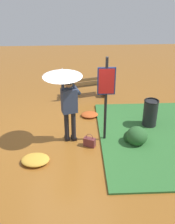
# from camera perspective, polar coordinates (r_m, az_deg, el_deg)

# --- Properties ---
(ground_plane) EXTENTS (18.00, 18.00, 0.00)m
(ground_plane) POSITION_cam_1_polar(r_m,az_deg,el_deg) (7.88, -3.77, -5.21)
(ground_plane) COLOR brown
(person_with_umbrella) EXTENTS (0.96, 0.96, 2.04)m
(person_with_umbrella) POSITION_cam_1_polar(r_m,az_deg,el_deg) (7.05, -4.36, 4.90)
(person_with_umbrella) COLOR black
(person_with_umbrella) RESTS_ON ground_plane
(info_sign_post) EXTENTS (0.44, 0.07, 2.30)m
(info_sign_post) POSITION_cam_1_polar(r_m,az_deg,el_deg) (7.11, 3.68, 4.21)
(info_sign_post) COLOR black
(info_sign_post) RESTS_ON ground_plane
(handbag) EXTENTS (0.33, 0.25, 0.37)m
(handbag) POSITION_cam_1_polar(r_m,az_deg,el_deg) (7.50, 0.40, -5.91)
(handbag) COLOR brown
(handbag) RESTS_ON ground_plane
(park_bench) EXTENTS (1.43, 0.72, 0.75)m
(park_bench) POSITION_cam_1_polar(r_m,az_deg,el_deg) (9.93, -0.24, 5.10)
(park_bench) COLOR black
(park_bench) RESTS_ON ground_plane
(trash_bin) EXTENTS (0.42, 0.42, 0.83)m
(trash_bin) POSITION_cam_1_polar(r_m,az_deg,el_deg) (8.38, 12.25, -0.27)
(trash_bin) COLOR black
(trash_bin) RESTS_ON ground_plane
(shrub_cluster) EXTENTS (0.61, 0.55, 0.50)m
(shrub_cluster) POSITION_cam_1_polar(r_m,az_deg,el_deg) (7.64, 9.42, -4.71)
(shrub_cluster) COLOR #285628
(shrub_cluster) RESTS_ON ground_plane
(leaf_pile_near_person) EXTENTS (0.52, 0.41, 0.11)m
(leaf_pile_near_person) POSITION_cam_1_polar(r_m,az_deg,el_deg) (8.86, 0.42, -0.52)
(leaf_pile_near_person) COLOR #B74C1E
(leaf_pile_near_person) RESTS_ON ground_plane
(leaf_pile_far_path) EXTENTS (0.68, 0.54, 0.15)m
(leaf_pile_far_path) POSITION_cam_1_polar(r_m,az_deg,el_deg) (7.11, -10.24, -9.25)
(leaf_pile_far_path) COLOR gold
(leaf_pile_far_path) RESTS_ON ground_plane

